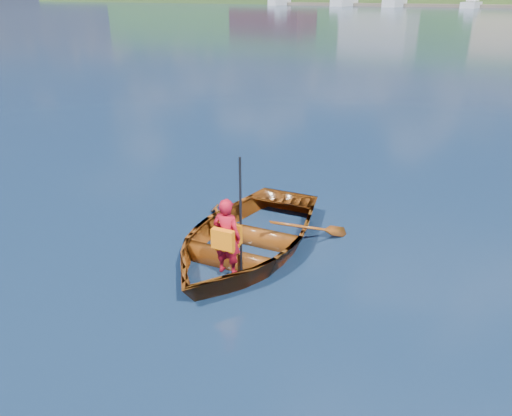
{
  "coord_description": "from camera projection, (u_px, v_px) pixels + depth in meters",
  "views": [
    {
      "loc": [
        4.6,
        -5.58,
        3.92
      ],
      "look_at": [
        0.92,
        0.58,
        0.8
      ],
      "focal_mm": 35.0,
      "sensor_mm": 36.0,
      "label": 1
    }
  ],
  "objects": [
    {
      "name": "marina_yachts",
      "position": [
        482.0,
        2.0,
        128.14
      ],
      "size": [
        138.88,
        13.07,
        4.29
      ],
      "color": "silver",
      "rests_on": "ground"
    },
    {
      "name": "ground",
      "position": [
        189.0,
        254.0,
        8.12
      ],
      "size": [
        600.0,
        600.0,
        0.0
      ],
      "color": "#142548",
      "rests_on": "ground"
    },
    {
      "name": "child_paddler",
      "position": [
        227.0,
        237.0,
        7.16
      ],
      "size": [
        0.46,
        0.37,
        1.76
      ],
      "color": "#B60E22",
      "rests_on": "ground"
    },
    {
      "name": "rowboat",
      "position": [
        245.0,
        236.0,
        8.14
      ],
      "size": [
        3.14,
        4.13,
        0.8
      ],
      "color": "brown",
      "rests_on": "ground"
    }
  ]
}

